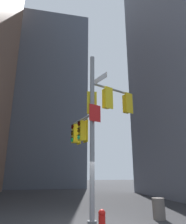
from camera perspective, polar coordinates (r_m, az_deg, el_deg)
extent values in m
cube|color=#4C5460|center=(37.62, -12.29, 2.65)|extent=(12.12, 12.12, 28.38)
cylinder|color=gray|center=(9.50, -0.23, -5.39)|extent=(0.21, 0.21, 7.71)
cylinder|color=#595B5E|center=(9.51, -0.26, -28.31)|extent=(0.38, 0.38, 0.16)
cylinder|color=gray|center=(10.97, 5.33, 6.24)|extent=(2.41, 1.13, 0.12)
cylinder|color=gray|center=(10.62, -2.92, -2.07)|extent=(0.70, 2.10, 0.12)
cube|color=yellow|center=(10.38, 4.48, 4.01)|extent=(0.45, 0.22, 1.14)
cube|color=yellow|center=(10.52, 3.81, 3.72)|extent=(0.45, 0.45, 1.00)
cylinder|color=#360605|center=(10.79, 3.11, 5.16)|extent=(0.21, 0.13, 0.20)
cube|color=black|center=(10.84, 3.08, 5.74)|extent=(0.23, 0.15, 0.02)
cylinder|color=yellow|center=(10.66, 3.14, 3.41)|extent=(0.21, 0.13, 0.20)
cube|color=black|center=(10.71, 3.11, 4.01)|extent=(0.23, 0.15, 0.02)
cylinder|color=#06311C|center=(10.55, 3.17, 1.63)|extent=(0.21, 0.13, 0.20)
cube|color=black|center=(10.59, 3.14, 2.24)|extent=(0.23, 0.15, 0.02)
cube|color=gold|center=(11.29, 10.03, 2.49)|extent=(0.45, 0.22, 1.14)
cube|color=gold|center=(11.42, 9.36, 2.24)|extent=(0.45, 0.45, 1.00)
cylinder|color=#360605|center=(11.67, 8.59, 3.61)|extent=(0.21, 0.13, 0.20)
cube|color=black|center=(11.71, 8.55, 4.16)|extent=(0.23, 0.15, 0.02)
cylinder|color=yellow|center=(11.55, 8.67, 1.98)|extent=(0.21, 0.13, 0.20)
cube|color=black|center=(11.59, 8.62, 2.54)|extent=(0.23, 0.15, 0.02)
cylinder|color=#06311C|center=(11.45, 8.74, 0.32)|extent=(0.21, 0.13, 0.20)
cube|color=black|center=(11.49, 8.70, 0.89)|extent=(0.23, 0.15, 0.02)
cube|color=yellow|center=(10.57, -2.03, -5.34)|extent=(0.16, 0.47, 1.14)
cube|color=yellow|center=(10.49, -2.97, -5.24)|extent=(0.42, 0.42, 1.00)
cylinder|color=#360605|center=(10.48, -3.93, -3.26)|extent=(0.11, 0.21, 0.20)
cube|color=black|center=(10.51, -3.95, -2.62)|extent=(0.13, 0.23, 0.02)
cylinder|color=#3C2C06|center=(10.40, -3.97, -5.13)|extent=(0.11, 0.21, 0.20)
cube|color=black|center=(10.43, -3.99, -4.48)|extent=(0.13, 0.23, 0.02)
cylinder|color=#19C672|center=(10.34, -4.01, -7.03)|extent=(0.11, 0.21, 0.20)
cube|color=black|center=(10.36, -4.03, -6.38)|extent=(0.13, 0.23, 0.02)
cube|color=yellow|center=(11.33, -3.94, -6.08)|extent=(0.16, 0.47, 1.14)
cube|color=yellow|center=(11.26, -4.83, -5.99)|extent=(0.42, 0.42, 1.00)
cylinder|color=#360605|center=(11.25, -5.72, -4.15)|extent=(0.11, 0.21, 0.20)
cube|color=black|center=(11.28, -5.73, -3.55)|extent=(0.13, 0.23, 0.02)
cylinder|color=#3C2C06|center=(11.18, -5.78, -5.90)|extent=(0.11, 0.21, 0.20)
cube|color=black|center=(11.20, -5.79, -5.29)|extent=(0.13, 0.23, 0.02)
cylinder|color=#19C672|center=(11.12, -5.83, -7.67)|extent=(0.11, 0.21, 0.20)
cube|color=black|center=(11.14, -5.84, -7.06)|extent=(0.13, 0.23, 0.02)
cube|color=yellow|center=(9.99, -0.32, 2.62)|extent=(0.48, 0.06, 1.14)
cube|color=yellow|center=(10.17, -0.47, 2.27)|extent=(0.36, 0.36, 1.00)
cylinder|color=#360605|center=(10.47, -0.61, 3.73)|extent=(0.20, 0.07, 0.20)
cube|color=black|center=(10.52, -0.62, 4.33)|extent=(0.22, 0.09, 0.02)
cylinder|color=#3C2C06|center=(10.35, -0.62, 1.92)|extent=(0.20, 0.07, 0.20)
cube|color=black|center=(10.40, -0.62, 2.53)|extent=(0.22, 0.09, 0.02)
cylinder|color=#19C672|center=(10.25, -0.62, 0.06)|extent=(0.20, 0.07, 0.20)
cube|color=black|center=(10.29, -0.63, 0.69)|extent=(0.22, 0.09, 0.02)
cube|color=white|center=(10.53, 1.41, 8.83)|extent=(0.55, 1.41, 0.28)
cube|color=#19479E|center=(10.53, 1.41, 8.83)|extent=(0.53, 1.37, 0.24)
cube|color=red|center=(9.52, 0.55, -0.27)|extent=(0.59, 0.28, 0.80)
cube|color=white|center=(9.52, 0.55, -0.27)|extent=(0.55, 0.26, 0.76)
sphere|color=red|center=(7.35, 2.46, -26.14)|extent=(0.23, 0.23, 0.23)
cylinder|color=#59514C|center=(10.89, 17.70, -24.09)|extent=(0.56, 0.56, 0.91)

